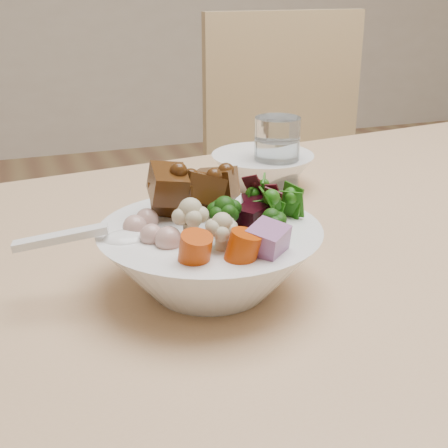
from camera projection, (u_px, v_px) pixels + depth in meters
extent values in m
cube|color=tan|center=(442.00, 220.00, 0.93)|extent=(1.62, 1.04, 0.04)
cube|color=tan|center=(311.00, 215.00, 1.58)|extent=(0.45, 0.45, 0.04)
cube|color=tan|center=(283.00, 105.00, 1.66)|extent=(0.44, 0.04, 0.48)
cylinder|color=tan|center=(268.00, 349.00, 1.45)|extent=(0.03, 0.03, 0.45)
cylinder|color=tan|center=(406.00, 323.00, 1.56)|extent=(0.03, 0.03, 0.45)
cylinder|color=tan|center=(219.00, 280.00, 1.78)|extent=(0.03, 0.03, 0.45)
cylinder|color=tan|center=(336.00, 262.00, 1.89)|extent=(0.03, 0.03, 0.45)
sphere|color=black|center=(225.00, 221.00, 0.65)|extent=(0.04, 0.04, 0.04)
sphere|color=#BEB790|center=(191.00, 225.00, 0.63)|extent=(0.04, 0.04, 0.04)
cube|color=black|center=(256.00, 210.00, 0.70)|extent=(0.04, 0.04, 0.03)
cube|color=#90568C|center=(267.00, 243.00, 0.60)|extent=(0.05, 0.05, 0.04)
cylinder|color=#BD4A05|center=(195.00, 251.00, 0.59)|extent=(0.04, 0.04, 0.03)
sphere|color=tan|center=(152.00, 235.00, 0.63)|extent=(0.03, 0.03, 0.03)
ellipsoid|color=white|center=(126.00, 240.00, 0.64)|extent=(0.06, 0.05, 0.02)
cube|color=white|center=(61.00, 237.00, 0.63)|extent=(0.10, 0.04, 0.02)
cylinder|color=silver|center=(277.00, 156.00, 0.97)|extent=(0.07, 0.07, 0.12)
cylinder|color=white|center=(276.00, 165.00, 0.98)|extent=(0.06, 0.06, 0.08)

